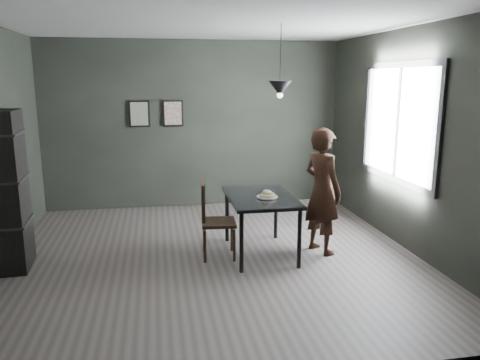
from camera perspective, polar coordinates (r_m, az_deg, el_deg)
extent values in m
plane|color=#373230|center=(5.91, -3.30, -9.27)|extent=(5.00, 5.00, 0.00)
cube|color=black|center=(8.02, -5.62, 6.72)|extent=(5.00, 0.10, 2.80)
cube|color=silver|center=(5.53, -3.67, 18.81)|extent=(5.00, 5.00, 0.02)
cube|color=white|center=(6.49, 18.73, 6.61)|extent=(0.02, 1.80, 1.40)
cube|color=black|center=(6.48, 18.65, 6.61)|extent=(0.04, 1.96, 1.56)
cube|color=black|center=(5.78, 2.53, -2.14)|extent=(0.80, 1.20, 0.04)
cylinder|color=black|center=(5.32, 0.18, -7.65)|extent=(0.05, 0.05, 0.71)
cylinder|color=black|center=(5.48, 7.25, -7.16)|extent=(0.05, 0.05, 0.71)
cylinder|color=black|center=(6.33, -1.60, -4.37)|extent=(0.05, 0.05, 0.71)
cylinder|color=black|center=(6.46, 4.39, -4.05)|extent=(0.05, 0.05, 0.71)
cylinder|color=silver|center=(5.68, 3.33, -2.12)|extent=(0.23, 0.23, 0.01)
torus|color=beige|center=(5.70, 3.73, -1.80)|extent=(0.12, 0.12, 0.04)
torus|color=beige|center=(5.72, 3.07, -1.76)|extent=(0.12, 0.12, 0.04)
torus|color=beige|center=(5.65, 2.92, -1.92)|extent=(0.12, 0.12, 0.04)
torus|color=beige|center=(5.64, 3.59, -1.96)|extent=(0.12, 0.12, 0.04)
torus|color=beige|center=(5.67, 3.33, -1.49)|extent=(0.17, 0.17, 0.06)
imported|color=black|center=(5.92, 10.00, -1.34)|extent=(0.58, 0.68, 1.59)
cube|color=black|center=(5.76, -2.62, -5.20)|extent=(0.44, 0.44, 0.04)
cube|color=black|center=(5.67, -4.52, -2.51)|extent=(0.07, 0.41, 0.45)
cylinder|color=black|center=(5.66, -4.29, -8.09)|extent=(0.04, 0.04, 0.40)
cylinder|color=black|center=(5.68, -0.70, -7.98)|extent=(0.04, 0.04, 0.40)
cylinder|color=black|center=(5.99, -4.39, -6.92)|extent=(0.04, 0.04, 0.40)
cylinder|color=black|center=(6.01, -1.01, -6.83)|extent=(0.04, 0.04, 0.40)
cube|color=black|center=(5.92, -26.42, -1.23)|extent=(0.39, 0.63, 1.83)
cylinder|color=black|center=(5.76, 4.98, 14.79)|extent=(0.01, 0.01, 0.75)
cone|color=black|center=(5.76, 4.91, 11.06)|extent=(0.28, 0.28, 0.18)
sphere|color=#FFE0B2|center=(5.76, 4.89, 10.26)|extent=(0.07, 0.07, 0.07)
cube|color=black|center=(7.95, -12.17, 7.90)|extent=(0.34, 0.03, 0.44)
cube|color=#445F4E|center=(7.93, -12.18, 7.89)|extent=(0.28, 0.01, 0.38)
cube|color=black|center=(7.95, -8.17, 8.05)|extent=(0.34, 0.03, 0.44)
cube|color=brown|center=(7.93, -8.17, 8.04)|extent=(0.28, 0.01, 0.38)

